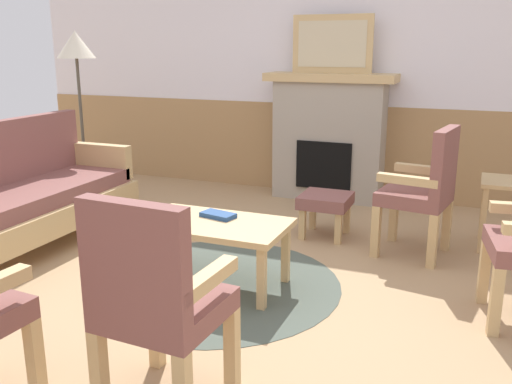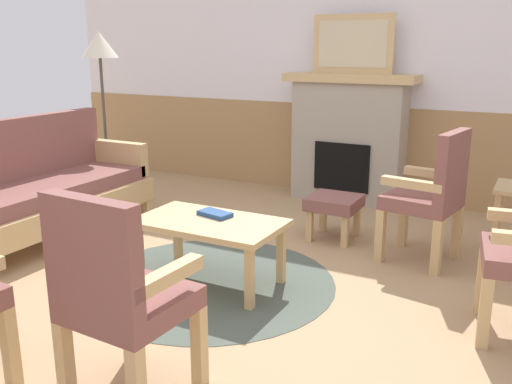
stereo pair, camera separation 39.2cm
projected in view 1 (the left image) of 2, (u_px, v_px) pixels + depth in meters
The scene contains 13 objects.
ground_plane at pixel (237, 283), 3.75m from camera, with size 14.00×14.00×0.00m, color tan.
wall_back at pixel (337, 69), 5.74m from camera, with size 7.20×0.14×2.70m.
fireplace at pixel (329, 136), 5.69m from camera, with size 1.30×0.44×1.28m.
framed_picture at pixel (332, 44), 5.45m from camera, with size 0.80×0.04×0.56m.
couch at pixel (30, 197), 4.38m from camera, with size 0.70×1.80×0.98m.
coffee_table at pixel (214, 230), 3.64m from camera, with size 0.96×0.56×0.44m.
round_rug at pixel (215, 284), 3.73m from camera, with size 1.68×1.68×0.01m, color #4C564C.
book_on_table at pixel (218, 215), 3.71m from camera, with size 0.23×0.12×0.03m, color navy.
footstool at pixel (326, 203), 4.61m from camera, with size 0.40×0.40×0.36m.
armchair_by_window_left at pixel (425, 186), 4.12m from camera, with size 0.55×0.55×0.98m.
armchair_front_left at pixel (155, 296), 2.32m from camera, with size 0.50×0.50×0.98m.
side_table at pixel (511, 195), 4.28m from camera, with size 0.44×0.44×0.55m.
floor_lamp_by_couch at pixel (76, 56), 5.27m from camera, with size 0.36×0.36×1.68m.
Camera 1 is at (1.42, -3.17, 1.55)m, focal length 39.15 mm.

